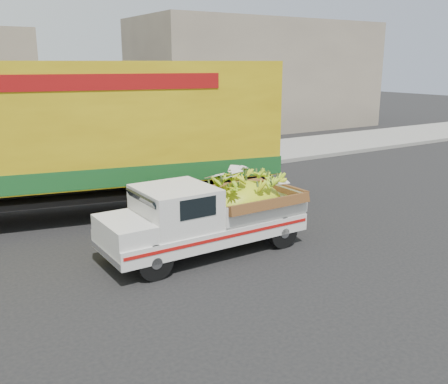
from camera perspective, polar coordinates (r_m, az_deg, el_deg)
ground at (r=9.70m, az=-9.13°, el=-8.47°), size 100.00×100.00×0.00m
curb at (r=15.58m, az=-18.78°, el=0.12°), size 60.00×0.25×0.15m
sidewalk at (r=17.59m, az=-20.46°, el=1.55°), size 60.00×4.00×0.14m
building_right at (r=29.47m, az=3.91°, el=13.12°), size 14.00×6.00×6.00m
pickup_truck at (r=10.19m, az=-0.68°, el=-2.41°), size 4.19×1.58×1.46m
semi_trailer at (r=12.65m, az=-20.87°, el=6.18°), size 12.09×4.91×3.80m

